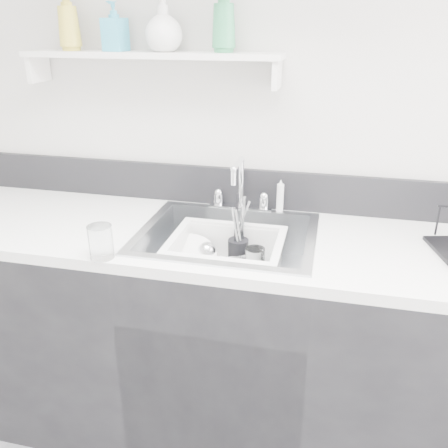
# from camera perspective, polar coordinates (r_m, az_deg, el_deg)

# --- Properties ---
(counter_run) EXTENTS (3.20, 0.62, 0.92)m
(counter_run) POSITION_cam_1_polar(r_m,az_deg,el_deg) (1.96, 0.34, -13.52)
(counter_run) COLOR black
(counter_run) RESTS_ON ground
(backsplash) EXTENTS (3.20, 0.02, 0.16)m
(backsplash) POSITION_cam_1_polar(r_m,az_deg,el_deg) (1.97, 2.31, 4.40)
(backsplash) COLOR black
(backsplash) RESTS_ON counter_run
(sink) EXTENTS (0.64, 0.52, 0.20)m
(sink) POSITION_cam_1_polar(r_m,az_deg,el_deg) (1.77, 0.37, -3.85)
(sink) COLOR silver
(sink) RESTS_ON counter_run
(faucet) EXTENTS (0.26, 0.18, 0.23)m
(faucet) POSITION_cam_1_polar(r_m,az_deg,el_deg) (1.93, 2.00, 3.36)
(faucet) COLOR silver
(faucet) RESTS_ON counter_run
(side_sprayer) EXTENTS (0.03, 0.03, 0.14)m
(side_sprayer) POSITION_cam_1_polar(r_m,az_deg,el_deg) (1.91, 6.77, 3.34)
(side_sprayer) COLOR white
(side_sprayer) RESTS_ON counter_run
(wall_shelf) EXTENTS (1.00, 0.16, 0.12)m
(wall_shelf) POSITION_cam_1_polar(r_m,az_deg,el_deg) (1.90, -8.87, 19.24)
(wall_shelf) COLOR silver
(wall_shelf) RESTS_ON room_shell
(wash_tub) EXTENTS (0.51, 0.46, 0.16)m
(wash_tub) POSITION_cam_1_polar(r_m,az_deg,el_deg) (1.75, 0.27, -4.20)
(wash_tub) COLOR white
(wash_tub) RESTS_ON sink
(plate_stack) EXTENTS (0.25, 0.25, 0.10)m
(plate_stack) POSITION_cam_1_polar(r_m,az_deg,el_deg) (1.81, -3.92, -4.47)
(plate_stack) COLOR white
(plate_stack) RESTS_ON wash_tub
(utensil_cup) EXTENTS (0.08, 0.08, 0.27)m
(utensil_cup) POSITION_cam_1_polar(r_m,az_deg,el_deg) (1.83, 1.70, -3.07)
(utensil_cup) COLOR black
(utensil_cup) RESTS_ON wash_tub
(ladle) EXTENTS (0.27, 0.25, 0.08)m
(ladle) POSITION_cam_1_polar(r_m,az_deg,el_deg) (1.78, -0.76, -4.58)
(ladle) COLOR silver
(ladle) RESTS_ON wash_tub
(tumbler_in_tub) EXTENTS (0.09, 0.09, 0.10)m
(tumbler_in_tub) POSITION_cam_1_polar(r_m,az_deg,el_deg) (1.76, 3.75, -4.49)
(tumbler_in_tub) COLOR white
(tumbler_in_tub) RESTS_ON wash_tub
(tumbler_counter) EXTENTS (0.10, 0.10, 0.11)m
(tumbler_counter) POSITION_cam_1_polar(r_m,az_deg,el_deg) (1.59, -14.60, -2.09)
(tumbler_counter) COLOR white
(tumbler_counter) RESTS_ON counter_run
(bowl_small) EXTENTS (0.13, 0.13, 0.04)m
(bowl_small) POSITION_cam_1_polar(r_m,az_deg,el_deg) (1.70, 1.54, -6.76)
(bowl_small) COLOR white
(bowl_small) RESTS_ON wash_tub
(soap_bottle_a) EXTENTS (0.11, 0.11, 0.22)m
(soap_bottle_a) POSITION_cam_1_polar(r_m,az_deg,el_deg) (2.02, -18.24, 22.29)
(soap_bottle_a) COLOR gold
(soap_bottle_a) RESTS_ON wall_shelf
(soap_bottle_b) EXTENTS (0.09, 0.09, 0.17)m
(soap_bottle_b) POSITION_cam_1_polar(r_m,az_deg,el_deg) (1.94, -13.03, 22.13)
(soap_bottle_b) COLOR #36A1BF
(soap_bottle_b) RESTS_ON wall_shelf
(soap_bottle_c) EXTENTS (0.16, 0.16, 0.18)m
(soap_bottle_c) POSITION_cam_1_polar(r_m,az_deg,el_deg) (1.87, -7.31, 22.53)
(soap_bottle_c) COLOR silver
(soap_bottle_c) RESTS_ON wall_shelf
(soap_bottle_d) EXTENTS (0.09, 0.09, 0.22)m
(soap_bottle_d) POSITION_cam_1_polar(r_m,az_deg,el_deg) (1.82, -0.03, 23.47)
(soap_bottle_d) COLOR #308854
(soap_bottle_d) RESTS_ON wall_shelf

